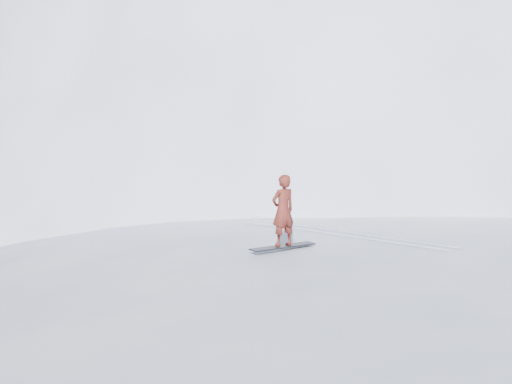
# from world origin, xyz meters

# --- Properties ---
(near_ridge) EXTENTS (36.00, 28.00, 4.80)m
(near_ridge) POSITION_xyz_m (1.00, 3.00, 0.00)
(near_ridge) COLOR white
(near_ridge) RESTS_ON ground
(summit_peak) EXTENTS (60.00, 56.00, 56.00)m
(summit_peak) POSITION_xyz_m (22.00, 26.00, 0.00)
(summit_peak) COLOR white
(summit_peak) RESTS_ON ground
(peak_shoulder) EXTENTS (28.00, 24.00, 18.00)m
(peak_shoulder) POSITION_xyz_m (10.00, 20.00, 0.00)
(peak_shoulder) COLOR white
(peak_shoulder) RESTS_ON ground
(wind_bumps) EXTENTS (16.00, 14.40, 1.00)m
(wind_bumps) POSITION_xyz_m (-0.56, 2.12, 0.00)
(wind_bumps) COLOR white
(wind_bumps) RESTS_ON ground
(snowboard) EXTENTS (1.57, 0.34, 0.03)m
(snowboard) POSITION_xyz_m (-3.26, 3.44, 2.41)
(snowboard) COLOR black
(snowboard) RESTS_ON near_ridge
(snowboarder) EXTENTS (0.57, 0.38, 1.53)m
(snowboarder) POSITION_xyz_m (-3.26, 3.44, 3.19)
(snowboarder) COLOR maroon
(snowboarder) RESTS_ON snowboard
(board_tracks) EXTENTS (1.71, 5.90, 0.04)m
(board_tracks) POSITION_xyz_m (-1.04, 4.07, 2.42)
(board_tracks) COLOR silver
(board_tracks) RESTS_ON ground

